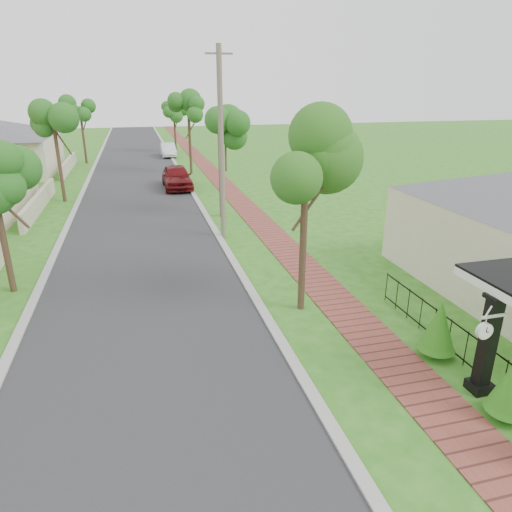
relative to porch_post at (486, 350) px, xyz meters
name	(u,v)px	position (x,y,z in m)	size (l,w,h in m)	color
ground	(284,395)	(-4.55, 1.00, -1.12)	(160.00, 160.00, 0.00)	#2B6818
road	(138,204)	(-7.55, 21.00, -1.12)	(7.00, 120.00, 0.02)	#28282B
kerb_right	(197,201)	(-3.90, 21.00, -1.12)	(0.30, 120.00, 0.10)	#9E9E99
kerb_left	(76,208)	(-11.20, 21.00, -1.12)	(0.30, 120.00, 0.10)	#9E9E99
sidewalk	(237,199)	(-1.30, 21.00, -1.12)	(1.50, 120.00, 0.03)	brown
porch_post	(486,350)	(0.00, 0.00, 0.00)	(0.48, 0.48, 2.52)	black
picket_fence	(466,347)	(0.35, 1.00, -0.59)	(0.03, 8.02, 1.00)	black
street_trees	(133,121)	(-7.42, 27.84, 3.42)	(10.70, 37.65, 5.89)	#382619
hedge_row	(505,378)	(-0.10, -0.75, -0.24)	(0.92, 4.76, 2.14)	#266B15
parked_car_red	(177,177)	(-4.76, 25.22, -0.30)	(1.93, 4.79, 1.63)	#600E11
parked_car_white	(168,150)	(-4.15, 41.50, -0.45)	(1.43, 4.09, 1.35)	white
near_tree	(306,164)	(-2.63, 5.16, 3.57)	(2.29, 2.29, 5.88)	#382619
utility_pole	(221,145)	(-3.65, 13.33, 3.21)	(1.20, 0.24, 8.54)	#716858
station_clock	(485,330)	(-0.53, -0.40, 0.83)	(0.70, 0.13, 0.54)	white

